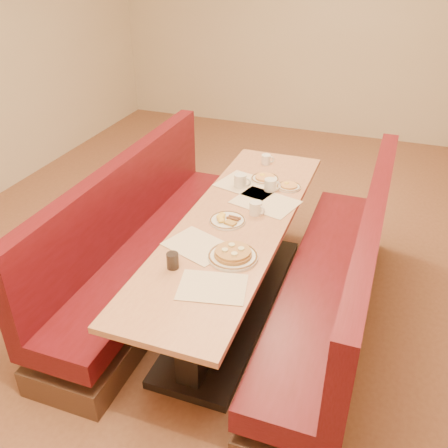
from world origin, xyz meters
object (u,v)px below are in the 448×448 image
(eggs_plate, at_px, (227,220))
(soda_tumbler_near, at_px, (173,261))
(coffee_mug_b, at_px, (241,181))
(soda_tumbler_mid, at_px, (271,186))
(pancake_plate, at_px, (233,255))
(coffee_mug_d, at_px, (266,159))
(booth_left, at_px, (144,248))
(booth_right, at_px, (336,289))
(coffee_mug_a, at_px, (256,208))
(coffee_mug_c, at_px, (271,185))
(diner_table, at_px, (234,266))

(eggs_plate, bearing_deg, soda_tumbler_near, -100.87)
(coffee_mug_b, bearing_deg, soda_tumbler_mid, 4.11)
(pancake_plate, relative_size, coffee_mug_d, 2.85)
(booth_left, distance_m, booth_right, 1.46)
(coffee_mug_a, relative_size, coffee_mug_b, 0.88)
(coffee_mug_a, xyz_separation_m, coffee_mug_c, (0.00, 0.38, 0.00))
(diner_table, relative_size, soda_tumbler_near, 25.16)
(pancake_plate, distance_m, coffee_mug_d, 1.44)
(eggs_plate, xyz_separation_m, coffee_mug_c, (0.15, 0.55, 0.04))
(eggs_plate, xyz_separation_m, soda_tumbler_mid, (0.15, 0.55, 0.03))
(coffee_mug_c, height_order, coffee_mug_d, coffee_mug_c)
(booth_left, bearing_deg, soda_tumbler_near, -48.39)
(soda_tumbler_near, bearing_deg, pancake_plate, 35.78)
(coffee_mug_c, height_order, soda_tumbler_mid, coffee_mug_c)
(coffee_mug_a, xyz_separation_m, soda_tumbler_mid, (0.00, 0.37, -0.00))
(eggs_plate, relative_size, coffee_mug_a, 2.03)
(diner_table, bearing_deg, pancake_plate, -72.64)
(pancake_plate, xyz_separation_m, coffee_mug_c, (-0.03, 0.95, 0.03))
(diner_table, bearing_deg, eggs_plate, -150.96)
(eggs_plate, relative_size, coffee_mug_b, 1.80)
(coffee_mug_a, height_order, coffee_mug_b, coffee_mug_b)
(coffee_mug_b, xyz_separation_m, coffee_mug_d, (0.07, 0.49, -0.01))
(diner_table, xyz_separation_m, coffee_mug_c, (0.10, 0.52, 0.43))
(coffee_mug_b, bearing_deg, coffee_mug_d, 85.01)
(coffee_mug_b, bearing_deg, diner_table, -73.06)
(booth_right, distance_m, pancake_plate, 0.84)
(diner_table, height_order, soda_tumbler_near, soda_tumbler_near)
(coffee_mug_d, bearing_deg, diner_table, -103.98)
(booth_left, distance_m, coffee_mug_b, 0.91)
(eggs_plate, relative_size, coffee_mug_c, 1.94)
(coffee_mug_b, bearing_deg, pancake_plate, -71.67)
(coffee_mug_c, bearing_deg, coffee_mug_b, 168.80)
(booth_left, bearing_deg, diner_table, 0.00)
(booth_right, height_order, pancake_plate, booth_right)
(diner_table, height_order, booth_left, booth_left)
(eggs_plate, height_order, soda_tumbler_near, soda_tumbler_near)
(pancake_plate, distance_m, coffee_mug_a, 0.57)
(booth_right, height_order, coffee_mug_b, booth_right)
(coffee_mug_d, bearing_deg, coffee_mug_c, -88.05)
(coffee_mug_a, bearing_deg, coffee_mug_d, 120.85)
(diner_table, distance_m, coffee_mug_c, 0.68)
(diner_table, xyz_separation_m, soda_tumbler_mid, (0.11, 0.52, 0.42))
(coffee_mug_d, bearing_deg, eggs_plate, -106.82)
(pancake_plate, bearing_deg, eggs_plate, 114.66)
(coffee_mug_a, bearing_deg, eggs_plate, -112.18)
(pancake_plate, xyz_separation_m, coffee_mug_a, (-0.03, 0.57, 0.02))
(diner_table, bearing_deg, booth_right, 0.00)
(coffee_mug_a, relative_size, coffee_mug_c, 0.95)
(coffee_mug_d, bearing_deg, booth_right, -69.13)
(eggs_plate, bearing_deg, pancake_plate, -65.34)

